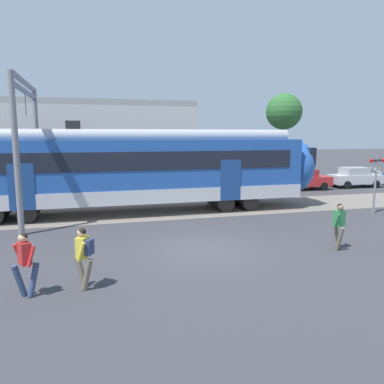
# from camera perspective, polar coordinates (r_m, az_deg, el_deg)

# --- Properties ---
(ground_plane) EXTENTS (160.00, 160.00, 0.00)m
(ground_plane) POSITION_cam_1_polar(r_m,az_deg,el_deg) (13.38, 1.82, -8.90)
(ground_plane) COLOR #38383D
(pedestrian_red) EXTENTS (0.71, 0.51, 1.67)m
(pedestrian_red) POSITION_cam_1_polar(r_m,az_deg,el_deg) (10.34, -24.11, -9.44)
(pedestrian_red) COLOR navy
(pedestrian_red) RESTS_ON ground
(pedestrian_yellow) EXTENTS (0.56, 0.66, 1.67)m
(pedestrian_yellow) POSITION_cam_1_polar(r_m,az_deg,el_deg) (10.31, -16.15, -8.90)
(pedestrian_yellow) COLOR #6B6051
(pedestrian_yellow) RESTS_ON ground
(pedestrian_green) EXTENTS (0.54, 0.69, 1.67)m
(pedestrian_green) POSITION_cam_1_polar(r_m,az_deg,el_deg) (14.23, 21.50, -4.43)
(pedestrian_green) COLOR #6B6051
(pedestrian_green) RESTS_ON ground
(parked_car_red) EXTENTS (4.00, 1.76, 1.54)m
(parked_car_red) POSITION_cam_1_polar(r_m,az_deg,el_deg) (28.92, 16.54, 1.87)
(parked_car_red) COLOR #B22323
(parked_car_red) RESTS_ON ground
(parked_car_silver) EXTENTS (4.08, 1.92, 1.54)m
(parked_car_silver) POSITION_cam_1_polar(r_m,az_deg,el_deg) (31.78, 23.62, 2.09)
(parked_car_silver) COLOR #B7BABF
(parked_car_silver) RESTS_ON ground
(catenary_gantry) EXTENTS (0.24, 6.64, 6.53)m
(catenary_gantry) POSITION_cam_1_polar(r_m,az_deg,el_deg) (19.55, -23.81, 8.76)
(catenary_gantry) COLOR gray
(catenary_gantry) RESTS_ON ground
(crossing_signal) EXTENTS (0.96, 0.22, 3.00)m
(crossing_signal) POSITION_cam_1_polar(r_m,az_deg,el_deg) (21.38, 26.24, 2.34)
(crossing_signal) COLOR gray
(crossing_signal) RESTS_ON ground
(background_building) EXTENTS (21.47, 5.00, 9.20)m
(background_building) POSITION_cam_1_polar(r_m,az_deg,el_deg) (28.56, -22.01, 6.40)
(background_building) COLOR beige
(background_building) RESTS_ON ground
(street_tree_right) EXTENTS (3.25, 3.25, 7.75)m
(street_tree_right) POSITION_cam_1_polar(r_m,az_deg,el_deg) (35.56, 13.84, 11.73)
(street_tree_right) COLOR brown
(street_tree_right) RESTS_ON ground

